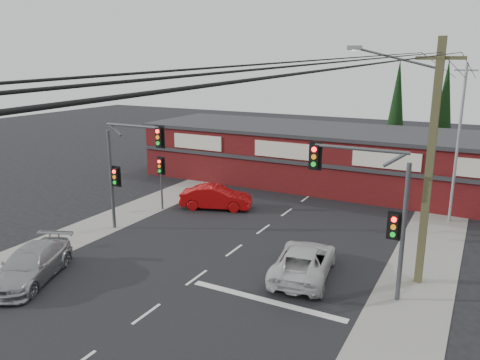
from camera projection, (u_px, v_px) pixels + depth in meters
The scene contains 18 objects.
ground at pixel (210, 268), 21.13m from camera, with size 120.00×120.00×0.00m, color black.
road_strip at pixel (258, 233), 25.41m from camera, with size 14.00×70.00×0.01m, color black.
verge_left at pixel (136, 210), 29.27m from camera, with size 3.00×70.00×0.02m, color gray.
verge_right at pixel (424, 264), 21.54m from camera, with size 3.00×70.00×0.02m, color gray.
stop_line at pixel (266, 300), 18.25m from camera, with size 6.50×0.35×0.01m, color silver.
white_suv at pixel (304, 261), 20.22m from camera, with size 2.28×4.96×1.38m, color silver.
silver_suv at pixel (31, 265), 19.83m from camera, with size 1.97×4.84×1.41m, color #A0A2A5.
red_sedan at pixel (216, 197), 29.50m from camera, with size 1.55×4.45×1.46m, color #AF0A0B.
lane_dashes at pixel (234, 250), 23.08m from camera, with size 0.12×42.16×0.01m.
shop_building at pixel (315, 155), 35.59m from camera, with size 27.30×8.40×4.22m.
conifer_near at pixel (397, 106), 38.71m from camera, with size 1.80×1.80×9.25m.
conifer_far at pixel (445, 106), 38.83m from camera, with size 1.80×1.80×9.25m.
traffic_mast_left at pixel (125, 161), 24.79m from camera, with size 3.77×0.27×5.97m.
traffic_mast_right at pixel (375, 199), 17.89m from camera, with size 3.96×0.27×5.97m.
pedestal_signal at pixel (161, 172), 28.95m from camera, with size 0.55×0.27×3.38m.
utility_pole at pixel (427, 157), 18.55m from camera, with size 4.38×0.59×10.00m.
steel_pole at pixel (458, 142), 26.14m from camera, with size 1.20×0.16×9.00m.
power_lines at pixel (419, 63), 12.93m from camera, with size 2.01×29.00×1.22m.
Camera 1 is at (10.35, -16.57, 9.10)m, focal length 35.00 mm.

